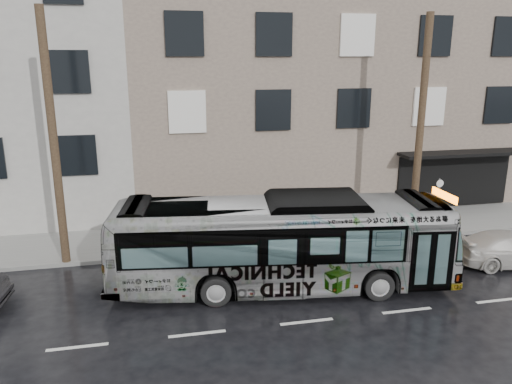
# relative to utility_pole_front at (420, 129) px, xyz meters

# --- Properties ---
(ground) EXTENTS (120.00, 120.00, 0.00)m
(ground) POSITION_rel_utility_pole_front_xyz_m (-6.50, -3.30, -4.65)
(ground) COLOR black
(ground) RESTS_ON ground
(sidewalk) EXTENTS (90.00, 3.60, 0.15)m
(sidewalk) POSITION_rel_utility_pole_front_xyz_m (-6.50, 1.60, -4.58)
(sidewalk) COLOR gray
(sidewalk) RESTS_ON ground
(building_taupe) EXTENTS (20.00, 12.00, 11.00)m
(building_taupe) POSITION_rel_utility_pole_front_xyz_m (-1.50, 9.40, 0.85)
(building_taupe) COLOR gray
(building_taupe) RESTS_ON ground
(utility_pole_front) EXTENTS (0.30, 0.30, 9.00)m
(utility_pole_front) POSITION_rel_utility_pole_front_xyz_m (0.00, 0.00, 0.00)
(utility_pole_front) COLOR #4F3D27
(utility_pole_front) RESTS_ON sidewalk
(utility_pole_rear) EXTENTS (0.30, 0.30, 9.00)m
(utility_pole_rear) POSITION_rel_utility_pole_front_xyz_m (-14.00, 0.00, 0.00)
(utility_pole_rear) COLOR #4F3D27
(utility_pole_rear) RESTS_ON sidewalk
(sign_post) EXTENTS (0.06, 0.06, 2.40)m
(sign_post) POSITION_rel_utility_pole_front_xyz_m (1.10, 0.00, -3.30)
(sign_post) COLOR slate
(sign_post) RESTS_ON sidewalk
(bus) EXTENTS (11.54, 4.10, 3.14)m
(bus) POSITION_rel_utility_pole_front_xyz_m (-6.65, -3.42, -3.08)
(bus) COLOR #B2B2B2
(bus) RESTS_ON ground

